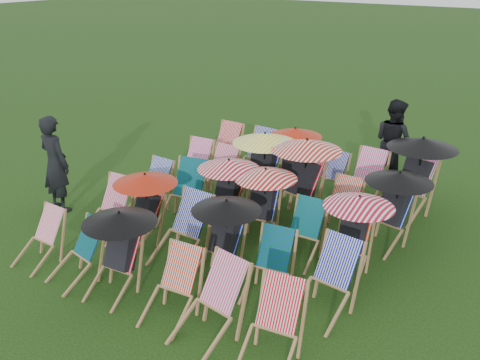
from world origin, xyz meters
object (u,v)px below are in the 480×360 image
Objects in this scene: deckchair_29 at (413,175)px; person_left at (55,164)px; deckchair_5 at (271,328)px; person_rear at (393,141)px; deckchair_0 at (38,238)px.

person_left is (-5.40, -3.42, 0.13)m from deckchair_29.
deckchair_29 is 0.81× the size of person_left.
person_left reaches higher than deckchair_5.
person_rear is at bearing 134.33° from deckchair_29.
person_left is (-5.33, 1.29, 0.43)m from deckchair_5.
deckchair_0 is 6.96m from person_rear.
deckchair_29 reaches higher than deckchair_5.
person_rear is at bearing 88.85° from deckchair_5.
deckchair_0 is 0.88× the size of deckchair_5.
deckchair_0 is 4.03m from deckchair_5.
deckchair_29 is 1.55m from person_rear.
deckchair_5 is 0.53× the size of person_rear.
deckchair_5 is 0.52× the size of person_left.
deckchair_29 is (4.10, 4.82, 0.35)m from deckchair_0.
deckchair_0 is at bearing 137.06° from person_left.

